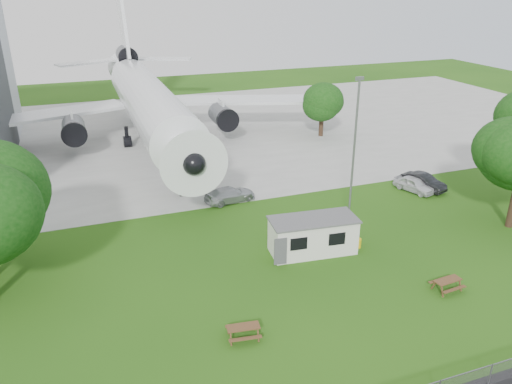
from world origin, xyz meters
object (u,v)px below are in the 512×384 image
object	(u,v)px
airliner	(147,99)
picnic_west	(243,338)
picnic_east	(446,290)
site_cabin	(313,235)

from	to	relation	value
airliner	picnic_west	distance (m)	38.35
picnic_west	picnic_east	bearing A→B (deg)	7.35
site_cabin	picnic_west	xyz separation A→B (m)	(-7.72, -7.26, -1.31)
airliner	picnic_west	xyz separation A→B (m)	(-0.98, -37.98, -5.27)
site_cabin	picnic_west	world-z (taller)	site_cabin
airliner	site_cabin	bearing A→B (deg)	-77.62
site_cabin	picnic_west	size ratio (longest dim) A/B	3.81
airliner	picnic_east	distance (m)	40.41
picnic_west	picnic_east	world-z (taller)	same
picnic_west	picnic_east	size ratio (longest dim) A/B	1.00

